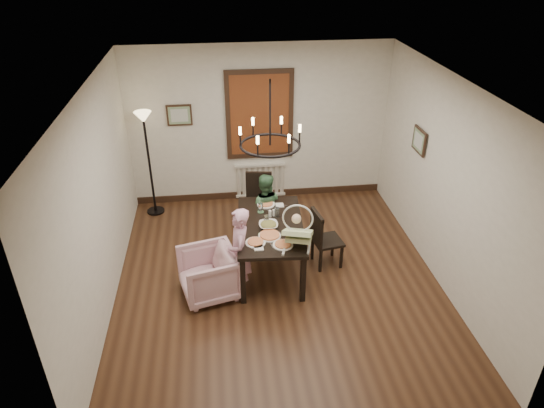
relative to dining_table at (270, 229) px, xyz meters
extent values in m
cube|color=#4B2D19|center=(0.08, -0.29, -0.67)|extent=(4.50, 5.00, 0.01)
cube|color=white|center=(0.08, -0.29, 2.13)|extent=(4.50, 5.00, 0.01)
cube|color=silver|center=(0.08, 2.21, 0.73)|extent=(4.50, 0.01, 2.80)
cube|color=silver|center=(-2.17, -0.29, 0.73)|extent=(0.01, 5.00, 2.80)
cube|color=silver|center=(2.33, -0.29, 0.73)|extent=(0.01, 5.00, 2.80)
cube|color=black|center=(0.00, 0.00, 0.06)|extent=(1.02, 1.68, 0.05)
cube|color=black|center=(-0.45, -0.72, -0.32)|extent=(0.07, 0.07, 0.71)
cube|color=black|center=(-0.34, 0.77, -0.32)|extent=(0.07, 0.07, 0.71)
cube|color=black|center=(0.34, -0.77, -0.32)|extent=(0.07, 0.07, 0.71)
cube|color=black|center=(0.45, 0.72, -0.32)|extent=(0.07, 0.07, 0.71)
imported|color=#C798AD|center=(-0.89, -0.48, -0.34)|extent=(0.89, 0.88, 0.67)
imported|color=#D697B0|center=(-0.47, -0.46, -0.14)|extent=(0.26, 0.39, 1.06)
imported|color=#3E6943|center=(0.00, 0.74, -0.19)|extent=(0.52, 0.43, 0.97)
imported|color=white|center=(-0.04, -0.08, 0.12)|extent=(0.32, 0.32, 0.08)
cylinder|color=tan|center=(-0.05, -0.32, 0.11)|extent=(0.30, 0.30, 0.04)
cylinder|color=silver|center=(-0.05, -0.01, 0.16)|extent=(0.07, 0.07, 0.15)
cube|color=brown|center=(0.08, 2.17, 0.93)|extent=(1.00, 0.03, 1.40)
cube|color=black|center=(-1.27, 2.18, 0.98)|extent=(0.42, 0.03, 0.36)
cube|color=black|center=(2.29, 0.61, 0.98)|extent=(0.03, 0.42, 0.36)
torus|color=black|center=(0.00, 0.00, 1.28)|extent=(0.80, 0.80, 0.04)
camera|label=1|loc=(-0.67, -5.73, 3.68)|focal=32.00mm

